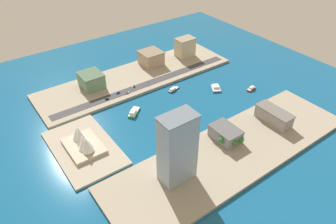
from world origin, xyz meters
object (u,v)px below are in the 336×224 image
Objects in this scene: office_block_beige at (185,47)px; van_white at (134,86)px; suv_black at (107,99)px; tower_tall_glass at (177,149)px; patrol_launch_navy at (173,89)px; warehouse_low_gray at (225,134)px; apartment_midrise_tan at (151,58)px; catamaran_blue at (216,88)px; terminal_long_green at (91,80)px; sedan_silver at (127,93)px; carpark_squat_concrete at (274,116)px; tugboat_red at (251,89)px; ferry_green_doubledeck at (134,112)px; opera_landmark at (83,142)px; traffic_light_waterfront at (149,83)px; hatchback_blue at (118,93)px.

office_block_beige is 5.59× the size of van_white.
tower_tall_glass is at bearing 177.53° from suv_black.
patrol_launch_navy is 0.58× the size of warehouse_low_gray.
warehouse_low_gray is (-162.03, 26.59, -2.50)m from apartment_midrise_tan.
terminal_long_green is at bearing 53.35° from catamaran_blue.
patrol_launch_navy is 66.86m from apartment_midrise_tan.
sedan_silver is at bearing 118.47° from van_white.
van_white is (134.49, 76.92, -5.84)m from carpark_squat_concrete.
terminal_long_green is at bearing 51.92° from van_white.
carpark_squat_concrete is at bearing -179.32° from catamaran_blue.
tugboat_red is 141.03m from sedan_silver.
tugboat_red is at bearing -62.06° from warehouse_low_gray.
ferry_green_doubledeck is at bearing -10.48° from tower_tall_glass.
opera_landmark reaches higher than ferry_green_doubledeck.
office_block_beige is 206.12m from opera_landmark.
tugboat_red is 134.08m from van_white.
suv_black is at bearing 84.25° from sedan_silver.
office_block_beige is 3.83× the size of traffic_light_waterfront.
opera_landmark is at bearing 104.60° from patrol_launch_navy.
office_block_beige is at bearing -46.91° from patrol_launch_navy.
tower_tall_glass is at bearing 140.01° from office_block_beige.
traffic_light_waterfront is 113.88m from opera_landmark.
warehouse_low_gray reaches higher than van_white.
catamaran_blue is 0.64× the size of warehouse_low_gray.
patrol_launch_navy is 0.27× the size of tower_tall_glass.
van_white is (55.04, 75.98, 2.16)m from catamaran_blue.
tower_tall_glass reaches higher than ferry_green_doubledeck.
apartment_midrise_tan is 0.69× the size of opera_landmark.
traffic_light_waterfront reaches higher than suv_black.
terminal_long_green is at bearing 53.07° from tugboat_red.
tower_tall_glass is at bearing 167.36° from sedan_silver.
apartment_midrise_tan is 5.95× the size of van_white.
traffic_light_waterfront is (-9.37, -14.36, 3.40)m from van_white.
warehouse_low_gray is at bearing 81.10° from carpark_squat_concrete.
hatchback_blue is (27.62, 56.15, 2.36)m from patrol_launch_navy.
traffic_light_waterfront is (-39.38, 83.33, -7.86)m from office_block_beige.
patrol_launch_navy is 98.41m from warehouse_low_gray.
sedan_silver is 0.13× the size of opera_landmark.
warehouse_low_gray is at bearing 142.17° from catamaran_blue.
terminal_long_green is 65.04m from traffic_light_waterfront.
opera_landmark is (-53.39, 74.29, 5.00)m from sedan_silver.
apartment_midrise_tan is at bearing -61.54° from hatchback_blue.
ferry_green_doubledeck is at bearing 81.90° from catamaran_blue.
carpark_squat_concrete is at bearing -143.71° from hatchback_blue.
terminal_long_green is 35.03m from suv_black.
tower_tall_glass is 136.02m from sedan_silver.
ferry_green_doubledeck is 39.94m from hatchback_blue.
tower_tall_glass is at bearing -149.34° from opera_landmark.
van_white is at bearing 9.52° from warehouse_low_gray.
catamaran_blue is at bearing -125.92° from van_white.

